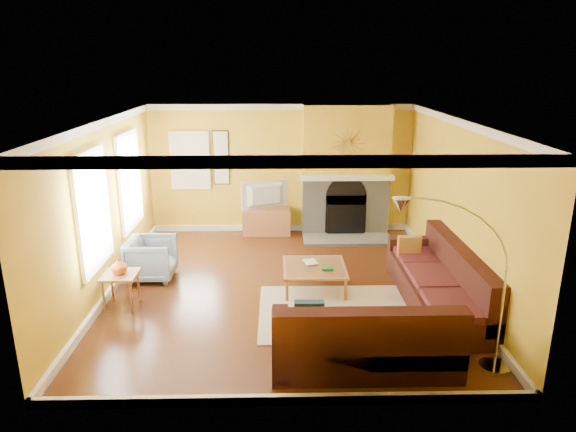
{
  "coord_description": "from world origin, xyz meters",
  "views": [
    {
      "loc": [
        -0.08,
        -7.65,
        3.53
      ],
      "look_at": [
        0.09,
        0.4,
        1.1
      ],
      "focal_mm": 32.0,
      "sensor_mm": 36.0,
      "label": 1
    }
  ],
  "objects_px": {
    "sectional_sofa": "(374,286)",
    "coffee_table": "(314,277)",
    "side_table": "(121,291)",
    "arc_lamp": "(454,288)",
    "armchair": "(151,259)",
    "media_console": "(267,221)"
  },
  "relations": [
    {
      "from": "sectional_sofa",
      "to": "media_console",
      "type": "distance_m",
      "value": 4.04
    },
    {
      "from": "side_table",
      "to": "sectional_sofa",
      "type": "bearing_deg",
      "value": -4.63
    },
    {
      "from": "armchair",
      "to": "arc_lamp",
      "type": "height_order",
      "value": "arc_lamp"
    },
    {
      "from": "armchair",
      "to": "arc_lamp",
      "type": "distance_m",
      "value": 5.03
    },
    {
      "from": "media_console",
      "to": "armchair",
      "type": "xyz_separation_m",
      "value": [
        -1.89,
        -2.31,
        0.08
      ]
    },
    {
      "from": "sectional_sofa",
      "to": "armchair",
      "type": "bearing_deg",
      "value": 158.36
    },
    {
      "from": "media_console",
      "to": "arc_lamp",
      "type": "height_order",
      "value": "arc_lamp"
    },
    {
      "from": "media_console",
      "to": "coffee_table",
      "type": "bearing_deg",
      "value": -73.66
    },
    {
      "from": "side_table",
      "to": "arc_lamp",
      "type": "xyz_separation_m",
      "value": [
        4.32,
        -1.7,
        0.79
      ]
    },
    {
      "from": "coffee_table",
      "to": "armchair",
      "type": "xyz_separation_m",
      "value": [
        -2.71,
        0.48,
        0.16
      ]
    },
    {
      "from": "armchair",
      "to": "arc_lamp",
      "type": "xyz_separation_m",
      "value": [
        4.13,
        -2.79,
        0.71
      ]
    },
    {
      "from": "sectional_sofa",
      "to": "coffee_table",
      "type": "bearing_deg",
      "value": 131.04
    },
    {
      "from": "media_console",
      "to": "armchair",
      "type": "distance_m",
      "value": 2.98
    },
    {
      "from": "sectional_sofa",
      "to": "armchair",
      "type": "height_order",
      "value": "sectional_sofa"
    },
    {
      "from": "sectional_sofa",
      "to": "armchair",
      "type": "relative_size",
      "value": 4.48
    },
    {
      "from": "coffee_table",
      "to": "media_console",
      "type": "bearing_deg",
      "value": 106.34
    },
    {
      "from": "sectional_sofa",
      "to": "coffee_table",
      "type": "height_order",
      "value": "sectional_sofa"
    },
    {
      "from": "coffee_table",
      "to": "arc_lamp",
      "type": "xyz_separation_m",
      "value": [
        1.42,
        -2.31,
        0.86
      ]
    },
    {
      "from": "coffee_table",
      "to": "side_table",
      "type": "xyz_separation_m",
      "value": [
        -2.9,
        -0.61,
        0.08
      ]
    },
    {
      "from": "sectional_sofa",
      "to": "armchair",
      "type": "xyz_separation_m",
      "value": [
        -3.5,
        1.39,
        -0.1
      ]
    },
    {
      "from": "armchair",
      "to": "side_table",
      "type": "distance_m",
      "value": 1.11
    },
    {
      "from": "coffee_table",
      "to": "arc_lamp",
      "type": "bearing_deg",
      "value": -58.47
    }
  ]
}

